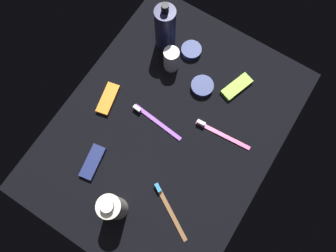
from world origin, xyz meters
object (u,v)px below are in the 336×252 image
at_px(bodywash_bottle, 113,208).
at_px(cream_tin_left, 191,50).
at_px(snack_bar_navy, 93,162).
at_px(toothbrush_brown, 169,208).
at_px(deodorant_stick, 171,59).
at_px(toothbrush_purple, 154,121).
at_px(lotion_bottle, 165,29).
at_px(cream_tin_right, 202,86).
at_px(snack_bar_orange, 108,99).
at_px(toothbrush_pink, 220,133).
at_px(snack_bar_lime, 237,87).

relative_size(bodywash_bottle, cream_tin_left, 2.61).
bearing_deg(snack_bar_navy, toothbrush_brown, -98.37).
bearing_deg(bodywash_bottle, deodorant_stick, 13.61).
relative_size(deodorant_stick, toothbrush_brown, 0.53).
bearing_deg(toothbrush_purple, snack_bar_navy, 158.14).
bearing_deg(cream_tin_left, lotion_bottle, 102.39).
height_order(toothbrush_purple, cream_tin_right, same).
xyz_separation_m(bodywash_bottle, cream_tin_left, (0.54, 0.08, -0.07)).
bearing_deg(toothbrush_purple, snack_bar_orange, 96.23).
relative_size(lotion_bottle, toothbrush_pink, 1.11).
height_order(toothbrush_purple, snack_bar_lime, toothbrush_purple).
distance_m(toothbrush_purple, toothbrush_pink, 0.20).
height_order(bodywash_bottle, toothbrush_purple, bodywash_bottle).
xyz_separation_m(snack_bar_orange, snack_bar_navy, (-0.19, -0.08, 0.00)).
distance_m(bodywash_bottle, toothbrush_purple, 0.29).
distance_m(toothbrush_purple, snack_bar_orange, 0.16).
xyz_separation_m(snack_bar_lime, snack_bar_navy, (-0.44, 0.24, 0.00)).
bearing_deg(cream_tin_left, deodorant_stick, 159.53).
bearing_deg(snack_bar_orange, toothbrush_pink, -88.20).
bearing_deg(snack_bar_lime, snack_bar_orange, 146.85).
xyz_separation_m(bodywash_bottle, deodorant_stick, (0.47, 0.11, -0.04)).
height_order(toothbrush_purple, snack_bar_orange, toothbrush_purple).
xyz_separation_m(snack_bar_lime, snack_bar_orange, (-0.25, 0.32, 0.00)).
bearing_deg(snack_bar_lime, toothbrush_purple, 164.34).
xyz_separation_m(toothbrush_purple, snack_bar_lime, (0.24, -0.16, 0.00)).
distance_m(toothbrush_pink, cream_tin_left, 0.29).
bearing_deg(cream_tin_right, snack_bar_lime, -57.48).
bearing_deg(toothbrush_purple, toothbrush_brown, -137.64).
xyz_separation_m(toothbrush_pink, snack_bar_orange, (-0.09, 0.35, 0.00)).
xyz_separation_m(deodorant_stick, cream_tin_right, (-0.01, -0.12, -0.03)).
bearing_deg(lotion_bottle, bodywash_bottle, -161.81).
height_order(snack_bar_lime, snack_bar_navy, same).
distance_m(deodorant_stick, toothbrush_purple, 0.20).
bearing_deg(snack_bar_orange, deodorant_stick, -39.48).
bearing_deg(deodorant_stick, toothbrush_pink, -114.90).
xyz_separation_m(bodywash_bottle, toothbrush_brown, (0.08, -0.12, -0.07)).
bearing_deg(snack_bar_lime, toothbrush_pink, -150.80).
xyz_separation_m(toothbrush_pink, cream_tin_left, (0.19, 0.22, 0.00)).
xyz_separation_m(lotion_bottle, cream_tin_left, (0.02, -0.09, -0.08)).
height_order(deodorant_stick, toothbrush_pink, deodorant_stick).
relative_size(bodywash_bottle, toothbrush_purple, 0.97).
distance_m(toothbrush_brown, snack_bar_orange, 0.38).
height_order(bodywash_bottle, snack_bar_orange, bodywash_bottle).
relative_size(bodywash_bottle, toothbrush_brown, 1.07).
xyz_separation_m(deodorant_stick, cream_tin_left, (0.08, -0.03, -0.03)).
bearing_deg(cream_tin_right, snack_bar_navy, 158.58).
xyz_separation_m(deodorant_stick, toothbrush_pink, (-0.11, -0.25, -0.04)).
bearing_deg(toothbrush_brown, snack_bar_lime, 2.38).
height_order(deodorant_stick, snack_bar_lime, deodorant_stick).
distance_m(cream_tin_left, cream_tin_right, 0.13).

